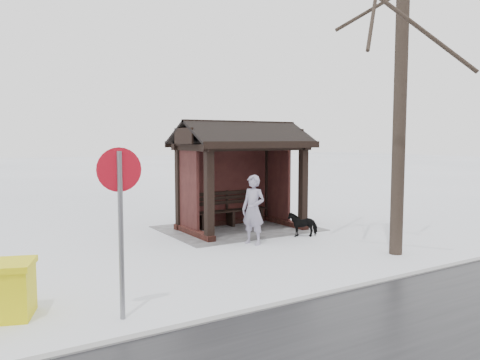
% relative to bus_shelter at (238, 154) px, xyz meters
% --- Properties ---
extents(ground, '(120.00, 120.00, 0.00)m').
position_rel_bus_shelter_xyz_m(ground, '(0.00, 0.16, -2.17)').
color(ground, white).
rests_on(ground, ground).
extents(kerb, '(120.00, 0.15, 0.06)m').
position_rel_bus_shelter_xyz_m(kerb, '(0.00, 5.66, -2.16)').
color(kerb, gray).
rests_on(kerb, ground).
extents(trampled_patch, '(4.20, 3.20, 0.02)m').
position_rel_bus_shelter_xyz_m(trampled_patch, '(0.00, -0.04, -2.16)').
color(trampled_patch, gray).
rests_on(trampled_patch, ground).
extents(bus_shelter, '(3.60, 2.40, 3.09)m').
position_rel_bus_shelter_xyz_m(bus_shelter, '(0.00, 0.00, 0.00)').
color(bus_shelter, '#3A1B15').
rests_on(bus_shelter, ground).
extents(pedestrian, '(0.62, 0.73, 1.71)m').
position_rel_bus_shelter_xyz_m(pedestrian, '(0.70, 1.85, -1.31)').
color(pedestrian, gray).
rests_on(pedestrian, ground).
extents(dog, '(0.83, 0.62, 0.63)m').
position_rel_bus_shelter_xyz_m(dog, '(-0.95, 1.74, -1.85)').
color(dog, black).
rests_on(dog, ground).
extents(road_sign, '(0.63, 0.11, 2.46)m').
position_rel_bus_shelter_xyz_m(road_sign, '(4.92, 4.90, -0.40)').
color(road_sign, slate).
rests_on(road_sign, ground).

